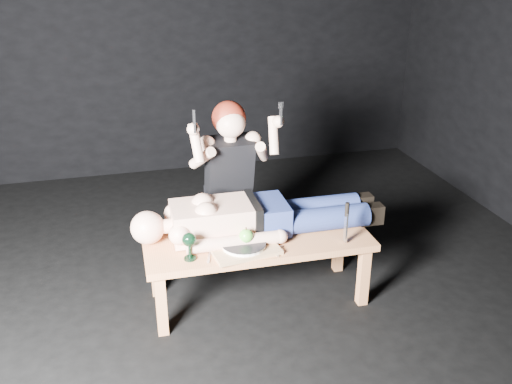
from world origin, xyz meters
TOP-DOWN VIEW (x-y plane):
  - ground at (0.00, 0.00)m, footprint 5.00×5.00m
  - back_wall at (0.00, 2.50)m, footprint 5.00×0.00m
  - table at (0.17, -0.01)m, footprint 1.44×0.55m
  - lying_man at (0.21, 0.09)m, footprint 1.46×0.46m
  - kneeling_woman at (0.09, 0.54)m, footprint 0.70×0.78m
  - serving_tray at (0.05, -0.13)m, footprint 0.44×0.34m
  - plate at (0.05, -0.13)m, footprint 0.30×0.30m
  - apple at (0.07, -0.12)m, footprint 0.09×0.09m
  - goblet at (-0.29, -0.16)m, footprint 0.09×0.09m
  - fork_flat at (-0.17, -0.16)m, footprint 0.05×0.15m
  - knife_flat at (0.23, -0.19)m, footprint 0.03×0.15m
  - spoon_flat at (0.23, -0.11)m, footprint 0.13×0.10m
  - carving_knife at (0.68, -0.20)m, footprint 0.04×0.04m

SIDE VIEW (x-z plane):
  - ground at x=0.00m, z-range 0.00..0.00m
  - table at x=0.17m, z-range 0.00..0.45m
  - fork_flat at x=-0.17m, z-range 0.45..0.46m
  - knife_flat at x=0.23m, z-range 0.45..0.46m
  - spoon_flat at x=0.23m, z-range 0.45..0.46m
  - serving_tray at x=0.05m, z-range 0.45..0.47m
  - plate at x=0.05m, z-range 0.47..0.49m
  - goblet at x=-0.29m, z-range 0.45..0.62m
  - apple at x=0.07m, z-range 0.49..0.58m
  - lying_man at x=0.21m, z-range 0.45..0.72m
  - carving_knife at x=0.68m, z-range 0.45..0.72m
  - kneeling_woman at x=0.09m, z-range 0.00..1.26m
  - back_wall at x=0.00m, z-range -1.00..4.00m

